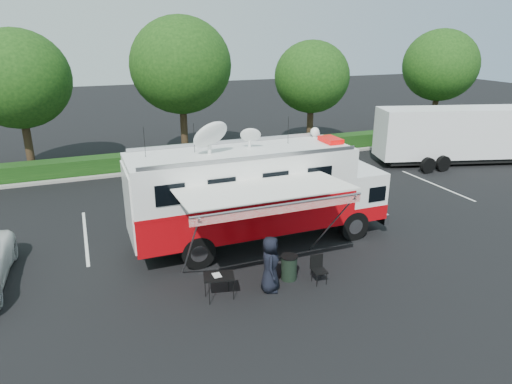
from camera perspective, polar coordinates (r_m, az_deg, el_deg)
ground_plane at (r=18.30m, az=0.58°, el=-6.10°), size 120.00×120.00×0.00m
back_border at (r=29.29m, az=-7.00°, el=13.65°), size 60.00×6.14×8.87m
stall_lines at (r=20.73m, az=-3.82°, el=-2.97°), size 24.12×5.50×0.01m
command_truck at (r=17.48m, az=0.33°, el=-0.04°), size 10.03×2.76×4.82m
awning at (r=14.32m, az=1.25°, el=-0.10°), size 5.48×2.82×3.30m
person at (r=15.08m, az=1.75°, el=-12.14°), size 0.89×1.07×1.88m
folding_table at (r=14.33m, az=-4.67°, el=-10.54°), size 1.06×0.85×0.80m
folding_chair at (r=15.40m, az=7.75°, el=-9.21°), size 0.49×0.51×0.94m
trash_bin at (r=15.51m, az=4.14°, el=-9.36°), size 0.58×0.58×0.86m
semi_trailer at (r=31.57m, az=24.87°, el=6.58°), size 11.47×5.32×3.47m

